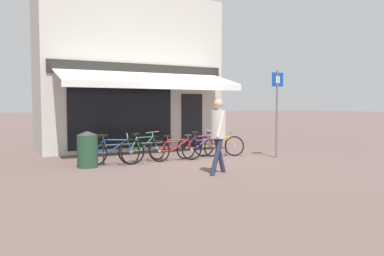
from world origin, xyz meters
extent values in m
plane|color=brown|center=(0.00, 0.00, 0.00)|extent=(160.00, 160.00, 0.00)
cube|color=beige|center=(-0.81, 4.10, 2.89)|extent=(6.82, 3.00, 5.77)
cube|color=black|center=(-1.57, 2.59, 1.25)|extent=(3.75, 0.04, 2.20)
cube|color=black|center=(1.23, 2.59, 1.05)|extent=(0.90, 0.04, 2.10)
cube|color=#282623|center=(-0.81, 2.58, 2.93)|extent=(6.48, 0.06, 0.44)
cube|color=white|center=(-0.81, 1.69, 2.61)|extent=(6.14, 1.83, 0.50)
cube|color=white|center=(-0.81, 0.78, 2.28)|extent=(6.14, 0.03, 0.20)
cylinder|color=#47494F|center=(-0.86, 0.10, 0.55)|extent=(4.18, 0.04, 0.04)
cylinder|color=#47494F|center=(-2.90, 0.10, 0.28)|extent=(0.04, 0.04, 0.55)
cylinder|color=#47494F|center=(1.19, 0.10, 0.28)|extent=(0.04, 0.04, 0.55)
torus|color=black|center=(-2.21, -0.26, 0.36)|extent=(0.74, 0.32, 0.74)
cylinder|color=#9E9EA3|center=(-2.21, -0.26, 0.36)|extent=(0.09, 0.08, 0.08)
torus|color=black|center=(-3.19, 0.00, 0.36)|extent=(0.74, 0.32, 0.74)
cylinder|color=#9E9EA3|center=(-3.19, 0.00, 0.36)|extent=(0.09, 0.08, 0.08)
cylinder|color=#1E4793|center=(-2.59, -0.18, 0.53)|extent=(0.55, 0.22, 0.39)
cylinder|color=#1E4793|center=(-2.63, -0.19, 0.72)|extent=(0.61, 0.19, 0.05)
cylinder|color=#1E4793|center=(-2.89, -0.10, 0.54)|extent=(0.13, 0.07, 0.39)
cylinder|color=#1E4793|center=(-3.02, -0.04, 0.36)|extent=(0.35, 0.12, 0.05)
cylinder|color=#1E4793|center=(-3.06, -0.06, 0.54)|extent=(0.30, 0.16, 0.38)
cylinder|color=#1E4793|center=(-2.27, -0.27, 0.54)|extent=(0.15, 0.05, 0.35)
cylinder|color=#9E9EA3|center=(-2.95, -0.12, 0.77)|extent=(0.06, 0.03, 0.11)
cube|color=black|center=(-2.97, -0.12, 0.84)|extent=(0.26, 0.16, 0.06)
cylinder|color=#9E9EA3|center=(-2.33, -0.28, 0.78)|extent=(0.04, 0.05, 0.14)
cylinder|color=#9E9EA3|center=(-2.33, -0.29, 0.85)|extent=(0.16, 0.51, 0.09)
torus|color=black|center=(-1.20, 0.33, 0.37)|extent=(0.73, 0.45, 0.74)
cylinder|color=#9E9EA3|center=(-1.20, 0.33, 0.37)|extent=(0.09, 0.09, 0.08)
torus|color=black|center=(-2.21, -0.15, 0.37)|extent=(0.73, 0.45, 0.74)
cylinder|color=#9E9EA3|center=(-2.21, -0.15, 0.37)|extent=(0.09, 0.09, 0.08)
cylinder|color=#23703D|center=(-1.59, 0.16, 0.53)|extent=(0.56, 0.34, 0.39)
cylinder|color=#23703D|center=(-1.64, 0.17, 0.72)|extent=(0.64, 0.32, 0.05)
cylinder|color=#23703D|center=(-1.90, 0.02, 0.54)|extent=(0.13, 0.05, 0.39)
cylinder|color=#23703D|center=(-2.03, -0.07, 0.36)|extent=(0.37, 0.20, 0.05)
cylinder|color=#23703D|center=(-2.08, -0.06, 0.55)|extent=(0.30, 0.22, 0.38)
cylinder|color=#23703D|center=(-1.26, 0.32, 0.54)|extent=(0.17, 0.05, 0.36)
cylinder|color=#9E9EA3|center=(-1.97, 0.02, 0.78)|extent=(0.06, 0.03, 0.11)
cube|color=black|center=(-1.99, 0.03, 0.85)|extent=(0.26, 0.20, 0.06)
cylinder|color=#9E9EA3|center=(-1.33, 0.33, 0.78)|extent=(0.04, 0.05, 0.14)
cylinder|color=#9E9EA3|center=(-1.34, 0.33, 0.85)|extent=(0.24, 0.48, 0.09)
torus|color=black|center=(-0.29, -0.24, 0.32)|extent=(0.65, 0.18, 0.65)
cylinder|color=#9E9EA3|center=(-0.29, -0.24, 0.32)|extent=(0.08, 0.07, 0.07)
torus|color=black|center=(-1.30, -0.11, 0.32)|extent=(0.65, 0.18, 0.65)
cylinder|color=#9E9EA3|center=(-1.30, -0.11, 0.32)|extent=(0.08, 0.07, 0.07)
cylinder|color=#B21E1E|center=(-0.67, -0.18, 0.47)|extent=(0.57, 0.08, 0.35)
cylinder|color=#B21E1E|center=(-0.71, -0.17, 0.63)|extent=(0.62, 0.12, 0.05)
cylinder|color=#B21E1E|center=(-0.98, -0.14, 0.47)|extent=(0.12, 0.08, 0.34)
cylinder|color=#B21E1E|center=(-1.12, -0.13, 0.31)|extent=(0.36, 0.08, 0.05)
cylinder|color=#B21E1E|center=(-1.16, -0.12, 0.48)|extent=(0.31, 0.05, 0.34)
cylinder|color=#B21E1E|center=(-0.34, -0.23, 0.47)|extent=(0.15, 0.08, 0.31)
cylinder|color=#9E9EA3|center=(-1.03, -0.12, 0.69)|extent=(0.06, 0.04, 0.11)
cube|color=black|center=(-1.05, -0.11, 0.76)|extent=(0.25, 0.13, 0.06)
cylinder|color=#9E9EA3|center=(-0.40, -0.20, 0.69)|extent=(0.03, 0.04, 0.14)
cylinder|color=#9E9EA3|center=(-0.40, -0.20, 0.76)|extent=(0.09, 0.52, 0.06)
torus|color=black|center=(0.66, 0.06, 0.35)|extent=(0.73, 0.23, 0.72)
cylinder|color=#9E9EA3|center=(0.66, 0.06, 0.35)|extent=(0.08, 0.08, 0.08)
torus|color=black|center=(-0.36, -0.05, 0.35)|extent=(0.73, 0.23, 0.72)
cylinder|color=#9E9EA3|center=(-0.36, -0.05, 0.35)|extent=(0.08, 0.08, 0.08)
cylinder|color=#892D7A|center=(0.27, -0.01, 0.51)|extent=(0.57, 0.04, 0.38)
cylinder|color=#892D7A|center=(0.24, -0.04, 0.70)|extent=(0.63, 0.10, 0.05)
cylinder|color=#892D7A|center=(-0.04, -0.04, 0.52)|extent=(0.12, 0.11, 0.38)
cylinder|color=#892D7A|center=(-0.18, -0.03, 0.35)|extent=(0.36, 0.07, 0.05)
cylinder|color=#892D7A|center=(-0.22, -0.06, 0.53)|extent=(0.32, 0.06, 0.37)
cylinder|color=#892D7A|center=(0.60, 0.03, 0.52)|extent=(0.15, 0.11, 0.34)
cylinder|color=#9E9EA3|center=(-0.09, -0.08, 0.75)|extent=(0.06, 0.05, 0.11)
cube|color=black|center=(-0.10, -0.09, 0.82)|extent=(0.25, 0.13, 0.06)
cylinder|color=#9E9EA3|center=(0.55, -0.01, 0.76)|extent=(0.03, 0.05, 0.14)
cylinder|color=#9E9EA3|center=(0.55, -0.03, 0.83)|extent=(0.08, 0.52, 0.10)
torus|color=black|center=(1.40, -0.07, 0.33)|extent=(0.66, 0.37, 0.66)
cylinder|color=#9E9EA3|center=(1.40, -0.07, 0.33)|extent=(0.09, 0.09, 0.08)
torus|color=black|center=(0.44, 0.30, 0.33)|extent=(0.66, 0.37, 0.66)
cylinder|color=#9E9EA3|center=(0.44, 0.30, 0.33)|extent=(0.09, 0.09, 0.08)
cylinder|color=orange|center=(1.04, 0.09, 0.47)|extent=(0.56, 0.20, 0.35)
cylinder|color=orange|center=(1.01, 0.12, 0.64)|extent=(0.60, 0.26, 0.05)
cylinder|color=orange|center=(0.75, 0.20, 0.48)|extent=(0.10, 0.12, 0.34)
cylinder|color=orange|center=(0.61, 0.23, 0.32)|extent=(0.35, 0.16, 0.05)
cylinder|color=orange|center=(0.58, 0.27, 0.48)|extent=(0.31, 0.10, 0.34)
cylinder|color=orange|center=(1.35, -0.03, 0.48)|extent=(0.14, 0.13, 0.32)
cylinder|color=#9E9EA3|center=(0.71, 0.25, 0.69)|extent=(0.06, 0.06, 0.11)
cube|color=black|center=(0.70, 0.27, 0.76)|extent=(0.26, 0.19, 0.06)
cylinder|color=#9E9EA3|center=(1.31, 0.02, 0.70)|extent=(0.04, 0.05, 0.14)
cylinder|color=#9E9EA3|center=(1.31, 0.03, 0.77)|extent=(0.21, 0.49, 0.10)
cylinder|color=#282D47|center=(-0.68, -2.45, 0.43)|extent=(0.37, 0.15, 0.90)
cylinder|color=#282D47|center=(-0.91, -2.67, 0.43)|extent=(0.37, 0.15, 0.90)
cylinder|color=beige|center=(-0.79, -2.56, 1.21)|extent=(0.39, 0.39, 0.68)
sphere|color=tan|center=(-0.79, -2.56, 1.70)|extent=(0.23, 0.23, 0.23)
cylinder|color=beige|center=(-0.88, -2.77, 1.21)|extent=(0.31, 0.19, 0.61)
cylinder|color=beige|center=(-0.76, -2.34, 1.37)|extent=(0.22, 0.21, 0.30)
cylinder|color=tan|center=(-0.73, -2.34, 1.46)|extent=(0.14, 0.20, 0.46)
cube|color=black|center=(-0.74, -2.39, 1.68)|extent=(0.03, 0.07, 0.14)
cylinder|color=#23472D|center=(-3.38, -0.10, 0.44)|extent=(0.54, 0.54, 0.87)
cone|color=#33353A|center=(-3.38, -0.10, 0.93)|extent=(0.55, 0.55, 0.11)
cylinder|color=slate|center=(2.37, -1.02, 1.38)|extent=(0.07, 0.07, 2.76)
cube|color=#14429E|center=(2.37, -1.03, 2.48)|extent=(0.44, 0.02, 0.44)
cube|color=white|center=(2.37, -1.04, 2.48)|extent=(0.14, 0.01, 0.22)
camera|label=1|loc=(-5.61, -10.22, 1.68)|focal=35.00mm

